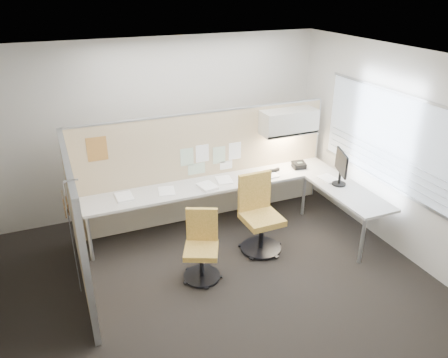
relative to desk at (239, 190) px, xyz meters
name	(u,v)px	position (x,y,z in m)	size (l,w,h in m)	color
floor	(209,279)	(-0.93, -1.13, -0.61)	(5.50, 4.50, 0.01)	black
ceiling	(205,60)	(-0.93, -1.13, 2.20)	(5.50, 4.50, 0.01)	white
wall_back	(158,127)	(-0.93, 1.12, 0.80)	(5.50, 0.02, 2.80)	beige
wall_front	(314,302)	(-0.93, -3.38, 0.80)	(5.50, 0.02, 2.80)	beige
wall_right	(392,150)	(1.82, -1.13, 0.80)	(0.02, 4.50, 2.80)	beige
window_pane	(392,140)	(1.79, -1.13, 0.95)	(0.01, 2.80, 1.30)	#9FABB9
partition_back	(205,167)	(-0.38, 0.47, 0.27)	(4.10, 0.06, 1.75)	#CEB98F
partition_left	(77,226)	(-2.43, -0.63, 0.27)	(0.06, 2.20, 1.75)	#CEB98F
desk	(239,190)	(0.00, 0.00, 0.00)	(4.00, 2.07, 0.73)	beige
overhead_bin	(289,122)	(0.97, 0.26, 0.91)	(0.90, 0.36, 0.38)	beige
task_light_strip	(288,134)	(0.97, 0.26, 0.70)	(0.60, 0.06, 0.02)	#FFEABF
pinned_papers	(210,157)	(-0.30, 0.44, 0.43)	(1.01, 0.00, 0.47)	#8CBF8C
poster	(97,149)	(-1.98, 0.44, 0.82)	(0.28, 0.00, 0.35)	orange
chair_left	(202,248)	(-0.98, -1.00, -0.18)	(0.56, 0.58, 0.91)	black
chair_right	(259,216)	(0.00, -0.70, -0.09)	(0.58, 0.58, 1.10)	black
monitor	(341,166)	(1.37, -0.64, 0.43)	(0.21, 0.48, 0.53)	black
phone	(299,165)	(1.14, 0.14, 0.18)	(0.23, 0.22, 0.12)	black
stapler	(276,170)	(0.73, 0.16, 0.15)	(0.14, 0.04, 0.05)	black
tape_dispenser	(273,171)	(0.65, 0.13, 0.16)	(0.10, 0.06, 0.06)	black
coat_hook	(67,213)	(-2.51, -1.31, 0.82)	(0.18, 0.42, 1.29)	silver
paper_stack_0	(124,197)	(-1.72, 0.17, 0.14)	(0.23, 0.30, 0.03)	white
paper_stack_1	(167,191)	(-1.11, 0.14, 0.14)	(0.23, 0.30, 0.02)	white
paper_stack_2	(207,187)	(-0.51, 0.03, 0.15)	(0.23, 0.30, 0.04)	white
paper_stack_3	(224,180)	(-0.18, 0.18, 0.13)	(0.23, 0.30, 0.01)	white
paper_stack_4	(269,175)	(0.55, 0.08, 0.14)	(0.23, 0.30, 0.02)	white
paper_stack_5	(328,179)	(1.34, -0.41, 0.14)	(0.23, 0.30, 0.02)	white
paper_stack_6	(269,174)	(0.57, 0.10, 0.14)	(0.23, 0.30, 0.02)	white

